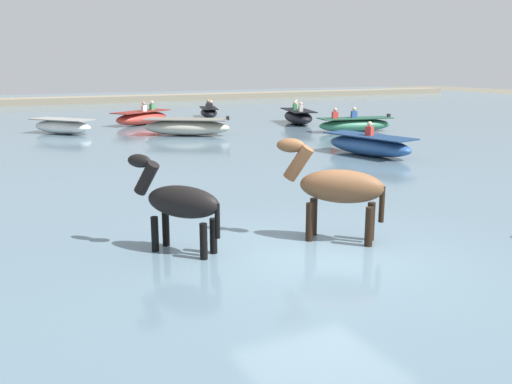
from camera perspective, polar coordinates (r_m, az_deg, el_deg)
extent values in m
plane|color=#666051|center=(9.59, 6.94, -7.93)|extent=(120.00, 120.00, 0.00)
cube|color=slate|center=(18.44, -10.29, 2.67)|extent=(90.00, 90.00, 0.32)
ellipsoid|color=brown|center=(9.87, 8.80, 0.58)|extent=(1.44, 1.40, 0.60)
cylinder|color=black|center=(9.99, 5.52, -3.96)|extent=(0.14, 0.14, 1.01)
cylinder|color=black|center=(10.33, 5.92, -3.40)|extent=(0.14, 0.14, 1.01)
cylinder|color=black|center=(9.85, 11.51, -4.41)|extent=(0.14, 0.14, 1.01)
cylinder|color=black|center=(10.19, 11.71, -3.83)|extent=(0.14, 0.14, 1.01)
cylinder|color=brown|center=(9.94, 4.39, 2.98)|extent=(0.56, 0.55, 0.69)
ellipsoid|color=brown|center=(9.92, 3.58, 4.82)|extent=(0.52, 0.51, 0.26)
cylinder|color=black|center=(9.87, 12.83, -1.25)|extent=(0.10, 0.10, 0.64)
ellipsoid|color=black|center=(9.24, -7.53, -1.01)|extent=(1.21, 1.35, 0.54)
cylinder|color=black|center=(9.57, -10.33, -5.18)|extent=(0.13, 0.13, 0.92)
cylinder|color=black|center=(9.82, -9.24, -4.65)|extent=(0.13, 0.13, 0.92)
cylinder|color=black|center=(9.08, -5.40, -6.04)|extent=(0.13, 0.13, 0.92)
cylinder|color=black|center=(9.34, -4.39, -5.45)|extent=(0.13, 0.13, 0.92)
cylinder|color=black|center=(9.56, -11.19, 1.42)|extent=(0.48, 0.52, 0.62)
ellipsoid|color=black|center=(9.59, -11.93, 3.15)|extent=(0.44, 0.48, 0.23)
cylinder|color=black|center=(8.98, -4.00, -2.99)|extent=(0.09, 0.09, 0.58)
ellipsoid|color=black|center=(29.64, 4.35, 7.69)|extent=(2.15, 3.62, 0.69)
cube|color=black|center=(29.61, 4.36, 8.39)|extent=(2.06, 3.47, 0.04)
cube|color=white|center=(28.65, 4.63, 8.57)|extent=(0.25, 0.30, 0.30)
sphere|color=beige|center=(28.63, 4.64, 9.05)|extent=(0.18, 0.18, 0.18)
cube|color=#388E51|center=(29.55, 4.02, 8.72)|extent=(0.25, 0.30, 0.30)
sphere|color=beige|center=(29.53, 4.03, 9.18)|extent=(0.18, 0.18, 0.18)
cube|color=white|center=(30.55, 4.13, 8.86)|extent=(0.25, 0.30, 0.30)
sphere|color=tan|center=(30.53, 4.14, 9.31)|extent=(0.18, 0.18, 0.18)
ellipsoid|color=#337556|center=(26.42, 10.17, 6.79)|extent=(3.75, 1.72, 0.61)
cube|color=#1E4634|center=(26.39, 10.19, 7.49)|extent=(3.60, 1.65, 0.04)
cube|color=black|center=(27.20, 13.50, 7.65)|extent=(0.15, 0.18, 0.18)
cube|color=red|center=(26.00, 8.14, 7.86)|extent=(0.29, 0.22, 0.30)
sphere|color=tan|center=(25.98, 8.15, 8.39)|extent=(0.18, 0.18, 0.18)
cube|color=#3356A8|center=(26.52, 10.06, 7.89)|extent=(0.29, 0.22, 0.30)
sphere|color=beige|center=(26.50, 10.08, 8.41)|extent=(0.18, 0.18, 0.18)
ellipsoid|color=silver|center=(26.77, -19.29, 6.36)|extent=(2.85, 3.05, 0.63)
cube|color=gray|center=(26.74, -19.34, 7.07)|extent=(2.74, 2.93, 0.04)
ellipsoid|color=#28518E|center=(19.66, 11.54, 4.68)|extent=(1.94, 3.64, 0.65)
cube|color=navy|center=(19.62, 11.59, 5.68)|extent=(1.86, 3.49, 0.04)
cube|color=red|center=(19.59, 11.60, 6.18)|extent=(0.23, 0.29, 0.30)
sphere|color=beige|center=(19.56, 11.63, 6.87)|extent=(0.18, 0.18, 0.18)
ellipsoid|color=#BC382D|center=(29.75, -11.68, 7.45)|extent=(3.61, 2.85, 0.66)
cube|color=maroon|center=(29.72, -11.71, 8.12)|extent=(3.46, 2.73, 0.04)
cube|color=#388E51|center=(30.52, -10.66, 8.61)|extent=(0.32, 0.29, 0.30)
sphere|color=beige|center=(30.50, -10.68, 9.06)|extent=(0.18, 0.18, 0.18)
cube|color=white|center=(29.58, -11.48, 8.44)|extent=(0.32, 0.29, 0.30)
sphere|color=#A37556|center=(29.56, -11.50, 8.90)|extent=(0.18, 0.18, 0.18)
ellipsoid|color=#B2AD9E|center=(24.88, -7.16, 6.61)|extent=(3.92, 3.18, 0.69)
cube|color=slate|center=(24.84, -7.18, 7.45)|extent=(3.77, 3.05, 0.04)
cube|color=black|center=(24.45, -2.93, 7.61)|extent=(0.19, 0.20, 0.18)
ellipsoid|color=black|center=(33.26, -4.88, 8.13)|extent=(1.68, 2.84, 0.53)
cube|color=black|center=(33.24, -4.89, 8.61)|extent=(1.61, 2.73, 0.04)
cube|color=black|center=(34.51, -5.08, 8.89)|extent=(0.19, 0.16, 0.18)
cube|color=#232328|center=(32.49, -4.65, 8.82)|extent=(0.25, 0.30, 0.30)
sphere|color=beige|center=(32.47, -4.66, 9.24)|extent=(0.18, 0.18, 0.18)
cube|color=#232328|center=(33.23, -4.96, 8.90)|extent=(0.25, 0.30, 0.30)
sphere|color=#A37556|center=(33.21, -4.97, 9.32)|extent=(0.18, 0.18, 0.18)
cube|color=gray|center=(47.16, -20.48, 8.60)|extent=(80.00, 2.40, 0.81)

